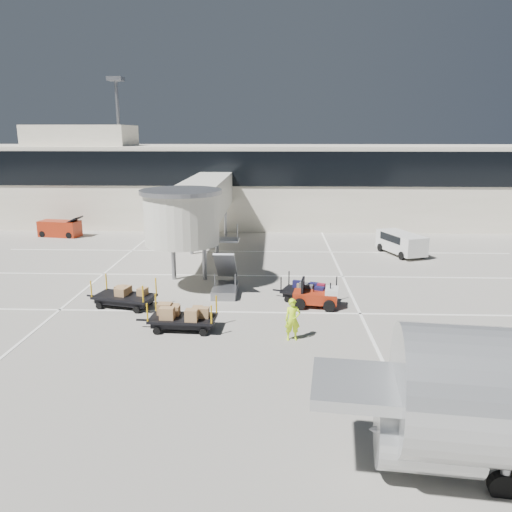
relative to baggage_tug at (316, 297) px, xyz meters
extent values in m
plane|color=#A7A195|center=(-3.78, -3.01, -0.57)|extent=(140.00, 140.00, 0.00)
cube|color=white|center=(-3.78, -1.01, -0.56)|extent=(40.00, 0.15, 0.02)
cube|color=white|center=(-3.78, 5.99, -0.56)|extent=(40.00, 0.15, 0.02)
cube|color=white|center=(-3.78, 12.99, -0.56)|extent=(40.00, 0.15, 0.02)
cube|color=white|center=(2.22, 6.99, -0.56)|extent=(0.15, 30.00, 0.02)
cube|color=white|center=(-13.78, 6.99, -0.56)|extent=(0.15, 30.00, 0.02)
cube|color=silver|center=(-3.78, 26.99, 3.43)|extent=(64.00, 12.00, 8.00)
cube|color=black|center=(-3.78, 20.94, 5.43)|extent=(64.00, 0.12, 3.20)
cube|color=silver|center=(-21.78, 24.99, 8.43)|extent=(10.00, 6.00, 2.00)
cylinder|color=gray|center=(-19.78, 30.99, 6.93)|extent=(0.36, 0.36, 15.00)
cube|color=gray|center=(-19.78, 30.99, 14.43)|extent=(1.60, 1.60, 0.40)
cube|color=beige|center=(-7.78, 11.99, 3.73)|extent=(3.00, 18.00, 2.80)
cylinder|color=beige|center=(-7.78, 2.99, 3.73)|extent=(4.40, 4.40, 3.00)
cylinder|color=gray|center=(-7.78, 2.99, 5.33)|extent=(4.80, 4.80, 0.25)
cylinder|color=gray|center=(-8.78, 4.99, 0.88)|extent=(0.28, 0.28, 2.90)
cylinder|color=gray|center=(-6.78, 4.99, 0.88)|extent=(0.28, 0.28, 2.90)
cylinder|color=gray|center=(-8.78, 11.99, 0.88)|extent=(0.28, 0.28, 2.90)
cylinder|color=gray|center=(-6.78, 11.99, 0.88)|extent=(0.28, 0.28, 2.90)
cylinder|color=gray|center=(-8.78, 18.99, 0.88)|extent=(0.28, 0.28, 2.90)
cylinder|color=gray|center=(-6.78, 18.99, 0.88)|extent=(0.28, 0.28, 2.90)
cube|color=gray|center=(-5.18, 1.99, -0.32)|extent=(1.40, 2.60, 0.50)
cube|color=gray|center=(-5.18, 2.59, 1.03)|extent=(1.20, 2.60, 2.06)
cube|color=gray|center=(-5.18, 3.99, 2.28)|extent=(1.40, 1.20, 0.12)
cube|color=maroon|center=(-0.07, 0.01, -0.03)|extent=(2.50, 1.47, 0.59)
cube|color=silver|center=(0.81, -0.12, 0.36)|extent=(0.84, 1.17, 0.34)
cube|color=black|center=(-0.75, 0.11, 0.56)|extent=(0.26, 0.99, 0.88)
cylinder|color=black|center=(-0.94, -0.50, -0.26)|extent=(0.66, 0.34, 0.63)
cylinder|color=black|center=(-0.75, 0.76, -0.26)|extent=(0.66, 0.34, 0.63)
cylinder|color=black|center=(0.61, -0.74, -0.26)|extent=(0.66, 0.34, 0.63)
cylinder|color=black|center=(0.81, 0.52, -0.26)|extent=(0.66, 0.34, 0.63)
cube|color=black|center=(-0.36, 0.96, -0.03)|extent=(3.28, 2.43, 0.12)
cube|color=black|center=(-0.36, 0.96, -0.21)|extent=(2.92, 2.12, 0.25)
cube|color=black|center=(-2.06, 1.61, -0.18)|extent=(0.67, 0.32, 0.08)
cylinder|color=black|center=(-1.56, 0.71, -0.40)|extent=(0.36, 0.25, 0.33)
cylinder|color=black|center=(-1.09, 1.95, -0.40)|extent=(0.36, 0.25, 0.33)
cylinder|color=black|center=(0.36, -0.03, -0.40)|extent=(0.36, 0.25, 0.33)
cylinder|color=black|center=(0.84, 1.21, -0.40)|extent=(0.36, 0.25, 0.33)
cylinder|color=black|center=(-1.92, 0.85, 0.41)|extent=(0.07, 0.07, 0.88)
cylinder|color=black|center=(-1.44, 2.09, 0.41)|extent=(0.07, 0.07, 0.88)
cylinder|color=black|center=(0.72, -0.17, 0.41)|extent=(0.07, 0.07, 0.88)
cylinder|color=black|center=(1.19, 1.07, 0.41)|extent=(0.07, 0.07, 0.88)
cube|color=#8E714D|center=(-0.91, 1.29, 0.19)|extent=(0.49, 0.42, 0.32)
cube|color=#14123B|center=(-0.03, 1.11, 0.21)|extent=(0.56, 0.44, 0.37)
cube|color=#14123B|center=(0.39, 0.20, 0.24)|extent=(0.51, 0.40, 0.43)
cube|color=#14123B|center=(0.10, 0.51, 0.21)|extent=(0.55, 0.52, 0.36)
cube|color=#4A4A4F|center=(-0.76, 0.60, 0.22)|extent=(0.57, 0.42, 0.38)
cube|color=#14123B|center=(-0.95, 1.58, 0.16)|extent=(0.47, 0.46, 0.26)
cube|color=maroon|center=(-1.26, 1.49, 0.16)|extent=(0.51, 0.48, 0.27)
cube|color=#4A4A4F|center=(-0.98, 0.71, 0.19)|extent=(0.48, 0.46, 0.32)
cube|color=#4A4A4F|center=(-0.16, 1.25, 0.19)|extent=(0.44, 0.43, 0.32)
cube|color=black|center=(-6.67, -3.49, 0.01)|extent=(3.22, 1.73, 0.13)
cube|color=black|center=(-6.67, -3.49, -0.18)|extent=(2.90, 1.48, 0.26)
cube|color=black|center=(-8.61, -3.39, -0.15)|extent=(0.74, 0.12, 0.08)
cylinder|color=black|center=(-7.80, -4.14, -0.39)|extent=(0.36, 0.16, 0.36)
cylinder|color=black|center=(-7.73, -2.73, -0.39)|extent=(0.36, 0.16, 0.36)
cylinder|color=black|center=(-5.60, -4.25, -0.39)|extent=(0.36, 0.16, 0.36)
cylinder|color=black|center=(-5.53, -2.84, -0.39)|extent=(0.36, 0.16, 0.36)
cylinder|color=#E6AA0C|center=(-8.21, -4.12, 0.48)|extent=(0.07, 0.07, 0.94)
cylinder|color=#E6AA0C|center=(-8.14, -2.71, 0.48)|extent=(0.07, 0.07, 0.94)
cylinder|color=#E6AA0C|center=(-5.20, -4.27, 0.48)|extent=(0.07, 0.07, 0.94)
cylinder|color=#E6AA0C|center=(-5.12, -2.86, 0.48)|extent=(0.07, 0.07, 0.94)
cube|color=#9B734B|center=(-6.77, -3.04, 0.34)|extent=(0.53, 0.47, 0.55)
cube|color=#9B734B|center=(-6.29, -3.90, 0.29)|extent=(0.49, 0.43, 0.45)
cube|color=#9B734B|center=(-7.24, -3.34, 0.28)|extent=(0.68, 0.48, 0.43)
cube|color=#9B734B|center=(-6.97, -3.00, 0.32)|extent=(0.60, 0.41, 0.50)
cube|color=#9B734B|center=(-7.72, -3.01, 0.28)|extent=(0.48, 0.52, 0.41)
cube|color=#9B734B|center=(-6.27, -3.68, 0.33)|extent=(0.49, 0.59, 0.53)
cube|color=#9B734B|center=(-6.96, -3.09, 0.35)|extent=(0.66, 0.55, 0.56)
cube|color=#9B734B|center=(-6.66, -3.73, 0.27)|extent=(0.69, 0.42, 0.40)
cube|color=black|center=(-10.43, -0.37, 0.02)|extent=(3.51, 2.35, 0.13)
cube|color=black|center=(-10.43, -0.37, -0.17)|extent=(3.14, 2.03, 0.27)
cube|color=black|center=(-12.35, 0.11, -0.14)|extent=(0.75, 0.27, 0.09)
cylinder|color=black|center=(-11.70, -0.80, -0.39)|extent=(0.39, 0.23, 0.36)
cylinder|color=black|center=(-11.34, 0.60, -0.39)|extent=(0.39, 0.23, 0.36)
cylinder|color=black|center=(-9.52, -1.35, -0.39)|extent=(0.39, 0.23, 0.36)
cylinder|color=black|center=(-9.16, 0.05, -0.39)|extent=(0.39, 0.23, 0.36)
cylinder|color=#E6AA0C|center=(-12.10, -0.70, 0.50)|extent=(0.08, 0.08, 0.96)
cylinder|color=#E6AA0C|center=(-11.75, 0.71, 0.50)|extent=(0.08, 0.08, 0.96)
cylinder|color=#E6AA0C|center=(-9.11, -1.45, 0.50)|extent=(0.08, 0.08, 0.96)
cylinder|color=#E6AA0C|center=(-8.76, -0.05, 0.50)|extent=(0.08, 0.08, 0.96)
cube|color=#9B734B|center=(-11.39, -0.64, 0.28)|extent=(0.64, 0.53, 0.40)
cube|color=#9B734B|center=(-10.69, 0.12, 0.33)|extent=(0.70, 0.55, 0.50)
cube|color=#9B734B|center=(-10.62, -0.12, 0.33)|extent=(0.59, 0.68, 0.49)
cube|color=#9B734B|center=(-10.45, -0.21, 0.37)|extent=(0.57, 0.66, 0.56)
imported|color=#BEEE19|center=(-1.46, -4.52, 0.41)|extent=(0.77, 0.56, 1.97)
cube|color=silver|center=(7.54, 12.36, 0.40)|extent=(3.22, 4.79, 1.43)
cube|color=silver|center=(6.86, 14.23, 0.12)|extent=(1.78, 1.07, 0.83)
cube|color=black|center=(7.48, 12.54, 0.77)|extent=(2.67, 3.24, 0.57)
cylinder|color=black|center=(7.23, 10.67, -0.26)|extent=(0.43, 0.67, 0.63)
cylinder|color=black|center=(8.88, 11.28, -0.26)|extent=(0.43, 0.67, 0.63)
cylinder|color=black|center=(6.21, 13.45, -0.26)|extent=(0.43, 0.67, 0.63)
cylinder|color=black|center=(7.86, 14.06, -0.26)|extent=(0.43, 0.67, 0.63)
cube|color=maroon|center=(-21.98, 18.42, 0.15)|extent=(3.87, 2.16, 1.44)
cube|color=black|center=(-20.37, 18.13, 1.06)|extent=(1.14, 1.49, 0.51)
cylinder|color=black|center=(-23.42, 17.99, -0.28)|extent=(0.61, 0.34, 0.58)
cylinder|color=black|center=(-23.19, 19.32, -0.28)|extent=(0.61, 0.34, 0.58)
cylinder|color=black|center=(-20.77, 17.52, -0.28)|extent=(0.61, 0.34, 0.58)
cylinder|color=black|center=(-20.54, 18.85, -0.28)|extent=(0.61, 0.34, 0.58)
cube|color=silver|center=(3.12, -14.03, 2.08)|extent=(9.08, 3.51, 0.31)
cylinder|color=silver|center=(1.81, -13.87, 0.80)|extent=(2.88, 2.34, 2.04)
cube|color=silver|center=(1.81, -13.87, 1.60)|extent=(0.73, 0.30, 0.97)
cylinder|color=gray|center=(3.70, -14.45, 0.14)|extent=(0.25, 0.25, 1.42)
cylinder|color=black|center=(3.70, -14.45, -0.31)|extent=(0.82, 0.38, 0.80)
camera|label=1|loc=(-2.34, -25.84, 8.61)|focal=35.00mm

